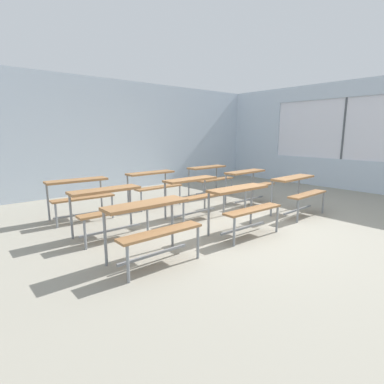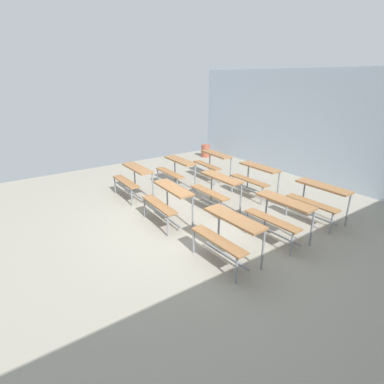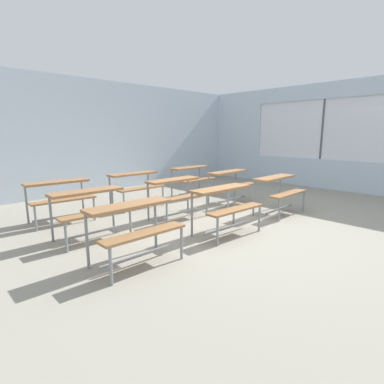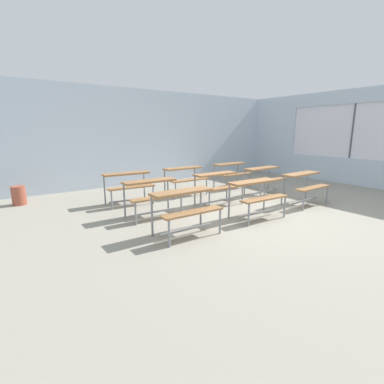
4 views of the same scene
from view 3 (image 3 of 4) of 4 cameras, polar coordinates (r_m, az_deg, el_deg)
The scene contains 12 objects.
ground at distance 5.29m, azimuth 5.32°, elevation -6.78°, with size 10.00×9.00×0.05m, color gray.
wall_back at distance 8.68m, azimuth -17.78°, elevation 9.99°, with size 10.00×0.12×3.00m, color silver.
wall_right at distance 9.35m, azimuth 27.09°, elevation 9.03°, with size 0.12×9.00×3.00m.
desk_bench_r0c0 at distance 3.73m, azimuth -10.94°, elevation -5.19°, with size 1.10×0.59×0.74m.
desk_bench_r0c1 at distance 4.79m, azimuth 6.45°, elevation -1.41°, with size 1.12×0.62×0.74m.
desk_bench_r0c2 at distance 6.21m, azimuth 16.26°, elevation 1.10°, with size 1.12×0.62×0.74m.
desk_bench_r1c0 at distance 4.78m, azimuth -18.83°, elevation -1.96°, with size 1.11×0.60×0.74m.
desk_bench_r1c1 at distance 5.66m, azimuth -2.83°, elevation 0.60°, with size 1.10×0.59×0.74m.
desk_bench_r1c2 at distance 6.89m, azimuth 7.52°, elevation 2.42°, with size 1.12×0.63×0.74m.
desk_bench_r2c0 at distance 5.91m, azimuth -23.93°, elevation 0.09°, with size 1.13×0.64×0.74m.
desk_bench_r2c1 at distance 6.64m, azimuth -10.62°, elevation 2.00°, with size 1.10×0.60×0.74m.
desk_bench_r2c2 at distance 7.69m, azimuth 0.13°, elevation 3.42°, with size 1.11×0.61×0.74m.
Camera 3 is at (-3.80, -3.30, 1.60)m, focal length 28.00 mm.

